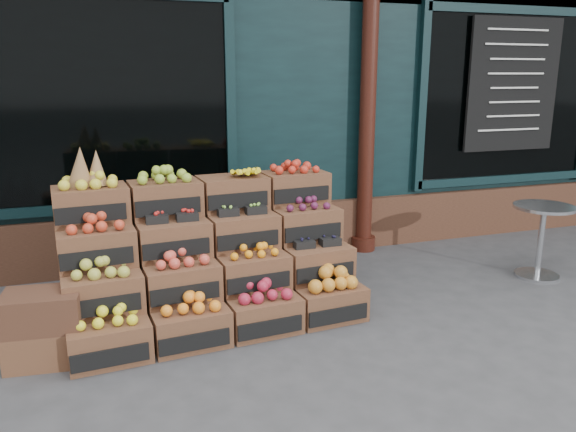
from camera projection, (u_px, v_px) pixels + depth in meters
name	position (u px, v px, depth m)	size (l,w,h in m)	color
ground	(340.00, 338.00, 4.45)	(60.00, 60.00, 0.00)	#3A3A3C
shop_facade	(208.00, 49.00, 8.56)	(12.00, 6.24, 4.80)	black
crate_display	(209.00, 264.00, 4.79)	(2.46, 1.34, 1.49)	brown
spare_crates	(44.00, 328.00, 4.03)	(0.57, 0.42, 0.54)	brown
bistro_table	(541.00, 233.00, 5.69)	(0.60, 0.60, 0.76)	silver
shopkeeper	(81.00, 181.00, 6.25)	(0.64, 0.42, 1.75)	#1D662D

